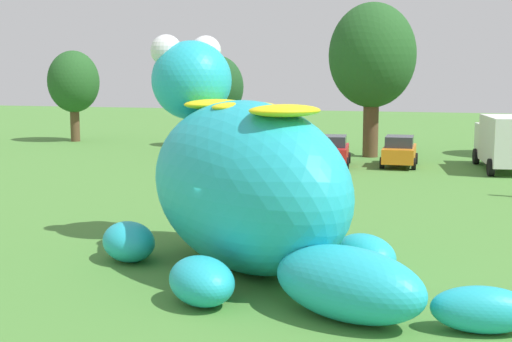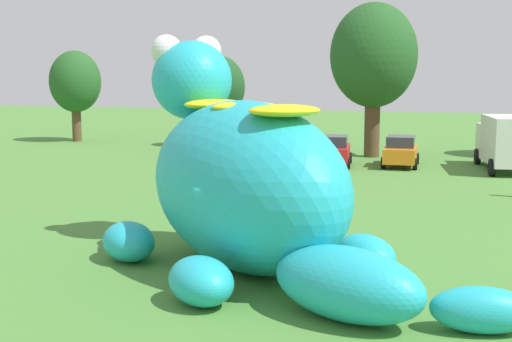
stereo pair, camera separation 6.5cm
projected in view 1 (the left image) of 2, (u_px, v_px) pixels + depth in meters
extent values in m
plane|color=#4C8438|center=(256.00, 280.00, 17.92)|extent=(160.00, 160.00, 0.00)
ellipsoid|color=#23B2C6|center=(245.00, 185.00, 18.75)|extent=(8.57, 8.46, 4.52)
ellipsoid|color=#23B2C6|center=(192.00, 80.00, 21.33)|extent=(3.54, 3.54, 2.38)
sphere|color=white|center=(166.00, 50.00, 21.20)|extent=(0.95, 0.95, 0.95)
sphere|color=white|center=(206.00, 51.00, 21.83)|extent=(0.95, 0.95, 0.95)
ellipsoid|color=yellow|center=(215.00, 104.00, 20.03)|extent=(2.29, 2.30, 0.30)
ellipsoid|color=yellow|center=(245.00, 107.00, 18.47)|extent=(2.29, 2.30, 0.30)
ellipsoid|color=yellow|center=(285.00, 111.00, 16.73)|extent=(2.29, 2.30, 0.30)
ellipsoid|color=#23B2C6|center=(129.00, 242.00, 19.69)|extent=(2.35, 2.33, 1.10)
ellipsoid|color=#23B2C6|center=(282.00, 223.00, 22.11)|extent=(2.35, 2.33, 1.10)
ellipsoid|color=#23B2C6|center=(202.00, 281.00, 15.97)|extent=(2.35, 2.33, 1.10)
ellipsoid|color=#23B2C6|center=(364.00, 256.00, 18.19)|extent=(2.35, 2.33, 1.10)
ellipsoid|color=#23B2C6|center=(348.00, 284.00, 14.96)|extent=(4.03, 3.11, 1.58)
ellipsoid|color=#23B2C6|center=(482.00, 310.00, 14.24)|extent=(2.18, 1.23, 0.97)
cube|color=#B7BABF|center=(214.00, 147.00, 43.07)|extent=(2.38, 4.33, 0.80)
cube|color=#2D333D|center=(213.00, 136.00, 42.83)|extent=(1.81, 2.20, 0.60)
cylinder|color=black|center=(204.00, 151.00, 44.48)|extent=(0.35, 0.67, 0.64)
cylinder|color=black|center=(231.00, 151.00, 44.28)|extent=(0.35, 0.67, 0.64)
cylinder|color=black|center=(196.00, 156.00, 41.98)|extent=(0.35, 0.67, 0.64)
cylinder|color=black|center=(224.00, 156.00, 41.78)|extent=(0.35, 0.67, 0.64)
cube|color=yellow|center=(274.00, 150.00, 41.44)|extent=(2.45, 4.35, 0.80)
cube|color=#2D333D|center=(274.00, 138.00, 41.19)|extent=(1.85, 2.22, 0.60)
cylinder|color=black|center=(262.00, 154.00, 42.83)|extent=(0.36, 0.67, 0.64)
cylinder|color=black|center=(290.00, 154.00, 42.66)|extent=(0.36, 0.67, 0.64)
cylinder|color=black|center=(258.00, 159.00, 40.33)|extent=(0.36, 0.67, 0.64)
cylinder|color=black|center=(287.00, 160.00, 40.15)|extent=(0.36, 0.67, 0.64)
cube|color=red|center=(333.00, 153.00, 39.85)|extent=(2.22, 4.29, 0.80)
cube|color=#2D333D|center=(333.00, 141.00, 39.61)|extent=(1.74, 2.15, 0.60)
cylinder|color=black|center=(319.00, 157.00, 41.29)|extent=(0.32, 0.67, 0.64)
cylinder|color=black|center=(348.00, 158.00, 41.01)|extent=(0.32, 0.67, 0.64)
cylinder|color=black|center=(316.00, 163.00, 38.81)|extent=(0.32, 0.67, 0.64)
cylinder|color=black|center=(347.00, 163.00, 38.53)|extent=(0.32, 0.67, 0.64)
cube|color=orange|center=(399.00, 154.00, 39.63)|extent=(1.86, 4.16, 0.80)
cube|color=#2D333D|center=(400.00, 141.00, 39.39)|extent=(1.57, 2.03, 0.60)
cylinder|color=black|center=(386.00, 158.00, 41.12)|extent=(0.27, 0.65, 0.64)
cylinder|color=black|center=(416.00, 158.00, 40.69)|extent=(0.27, 0.65, 0.64)
cylinder|color=black|center=(382.00, 163.00, 38.69)|extent=(0.27, 0.65, 0.64)
cylinder|color=black|center=(414.00, 164.00, 38.26)|extent=(0.27, 0.65, 0.64)
cube|color=silver|center=(495.00, 140.00, 40.31)|extent=(2.26, 2.09, 1.90)
cube|color=silver|center=(507.00, 140.00, 37.13)|extent=(2.79, 4.87, 2.50)
cylinder|color=black|center=(476.00, 156.00, 40.58)|extent=(0.42, 0.93, 0.90)
cylinder|color=black|center=(512.00, 157.00, 40.31)|extent=(0.42, 0.93, 0.90)
cylinder|color=black|center=(491.00, 167.00, 35.87)|extent=(0.42, 0.93, 0.90)
cylinder|color=brown|center=(75.00, 126.00, 53.96)|extent=(0.69, 0.69, 2.42)
ellipsoid|color=#235623|center=(74.00, 82.00, 53.49)|extent=(3.88, 3.88, 4.66)
cylinder|color=brown|center=(218.00, 131.00, 49.98)|extent=(0.64, 0.64, 2.26)
ellipsoid|color=#1E4C23|center=(218.00, 87.00, 49.55)|extent=(3.61, 3.61, 4.33)
cylinder|color=brown|center=(371.00, 130.00, 43.97)|extent=(0.96, 0.96, 3.34)
ellipsoid|color=#235623|center=(372.00, 55.00, 43.33)|extent=(5.35, 5.35, 6.42)
cylinder|color=#726656|center=(237.00, 194.00, 27.95)|extent=(0.26, 0.26, 0.88)
cube|color=gold|center=(237.00, 176.00, 27.85)|extent=(0.38, 0.22, 0.60)
sphere|color=brown|center=(237.00, 165.00, 27.79)|extent=(0.22, 0.22, 0.22)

